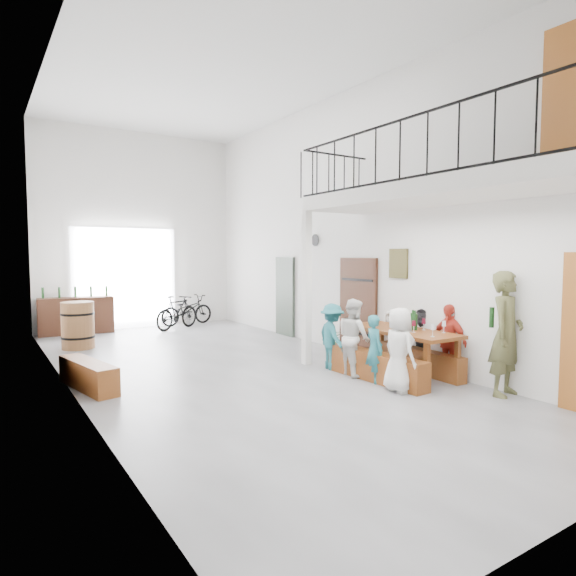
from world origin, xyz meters
TOP-DOWN VIEW (x-y plane):
  - floor at (0.00, 0.00)m, footprint 12.00×12.00m
  - room_walls at (0.00, 0.00)m, footprint 12.00×12.00m
  - gateway_portal at (-0.40, 5.94)m, footprint 2.80×0.08m
  - right_wall_decor at (2.70, -1.87)m, footprint 0.07×8.28m
  - balcony at (1.98, -3.13)m, footprint 1.52×5.62m
  - tasting_table at (2.20, -2.01)m, footprint 0.88×2.07m
  - bench_inner at (1.56, -2.04)m, footprint 0.39×2.02m
  - bench_wall at (2.57, -2.09)m, footprint 0.34×1.86m
  - tableware at (2.27, -2.17)m, footprint 0.56×1.30m
  - side_bench at (-2.50, -0.00)m, footprint 0.63×1.56m
  - oak_barrel at (-2.06, 3.53)m, footprint 0.70×0.70m
  - serving_counter at (-1.75, 5.65)m, footprint 1.85×0.64m
  - counter_bottles at (-1.75, 5.66)m, footprint 1.57×0.24m
  - guest_left_a at (1.41, -2.72)m, footprint 0.49×0.68m
  - guest_left_b at (1.47, -2.12)m, footprint 0.36×0.46m
  - guest_left_c at (1.50, -1.57)m, footprint 0.61×0.73m
  - guest_left_d at (1.45, -1.04)m, footprint 0.59×0.84m
  - guest_right_a at (2.72, -2.57)m, footprint 0.36×0.75m
  - guest_right_b at (2.80, -1.95)m, footprint 0.45×1.08m
  - guest_right_c at (2.77, -1.21)m, footprint 0.38×0.53m
  - host_standing at (2.59, -3.70)m, footprint 0.74×0.56m
  - potted_plant at (2.45, 0.26)m, footprint 0.41×0.36m
  - bicycle_near at (1.25, 5.60)m, footprint 1.75×0.87m
  - bicycle_far at (0.72, 4.93)m, footprint 1.61×1.11m

SIDE VIEW (x-z plane):
  - floor at x=0.00m, z-range 0.00..0.00m
  - bench_wall at x=2.57m, z-range 0.00..0.42m
  - side_bench at x=-2.50m, z-range 0.00..0.43m
  - potted_plant at x=2.45m, z-range 0.00..0.44m
  - bench_inner at x=1.56m, z-range 0.00..0.46m
  - bicycle_near at x=1.25m, z-range 0.00..0.88m
  - bicycle_far at x=0.72m, z-range 0.00..0.95m
  - serving_counter at x=-1.75m, z-range 0.00..0.96m
  - guest_right_c at x=2.77m, z-range 0.00..1.01m
  - oak_barrel at x=-2.06m, z-range 0.00..1.03m
  - guest_left_b at x=1.47m, z-range 0.00..1.10m
  - guest_right_b at x=2.80m, z-range 0.00..1.13m
  - guest_left_d at x=1.45m, z-range 0.00..1.19m
  - guest_right_a at x=2.72m, z-range 0.00..1.24m
  - guest_left_a at x=1.41m, z-range 0.00..1.28m
  - guest_left_c at x=1.50m, z-range 0.00..1.32m
  - tasting_table at x=2.20m, z-range 0.31..1.10m
  - host_standing at x=2.59m, z-range 0.00..1.83m
  - tableware at x=2.27m, z-range 0.76..1.11m
  - counter_bottles at x=-1.75m, z-range 0.96..1.24m
  - gateway_portal at x=-0.40m, z-range 0.00..2.80m
  - right_wall_decor at x=2.70m, z-range -0.80..4.28m
  - balcony at x=1.98m, z-range 0.97..4.96m
  - room_walls at x=0.00m, z-range -2.45..9.55m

